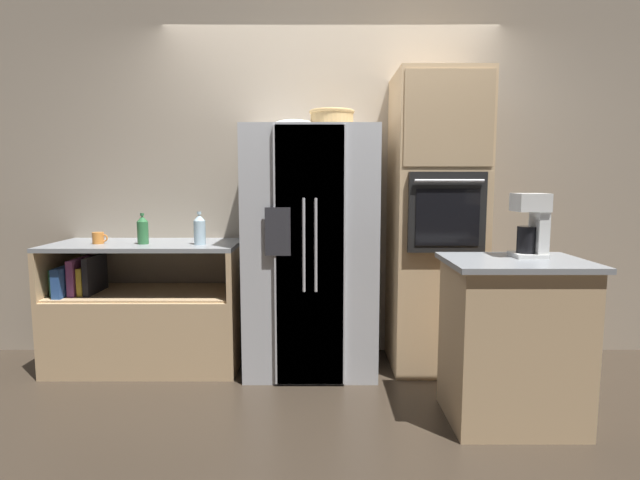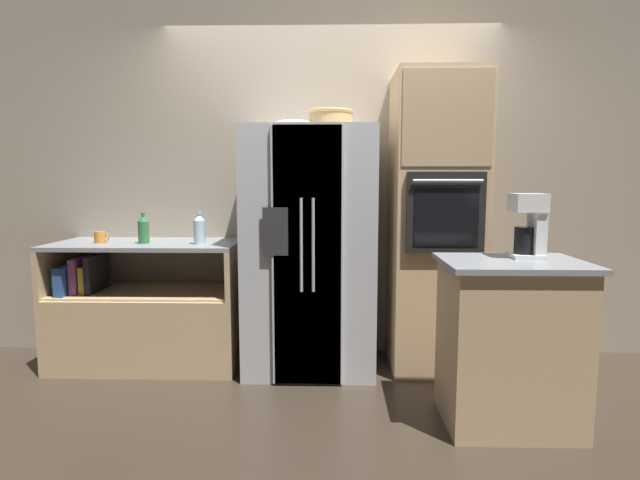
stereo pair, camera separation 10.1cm
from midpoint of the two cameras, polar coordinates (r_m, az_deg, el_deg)
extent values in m
plane|color=#382D23|center=(3.70, 2.00, -14.55)|extent=(20.00, 20.00, 0.00)
cube|color=tan|center=(3.89, 2.04, 7.57)|extent=(12.00, 0.06, 2.80)
cube|color=tan|center=(3.92, -18.13, -9.52)|extent=(1.33, 0.63, 0.53)
cube|color=tan|center=(3.86, -18.28, -5.59)|extent=(1.28, 0.58, 0.02)
cube|color=tan|center=(4.09, -26.94, -2.98)|extent=(0.04, 0.63, 0.34)
cube|color=tan|center=(3.66, -8.76, -3.40)|extent=(0.04, 0.63, 0.34)
cube|color=gray|center=(3.80, -18.47, -0.47)|extent=(1.33, 0.63, 0.03)
cube|color=#337A4C|center=(4.05, -26.39, -3.94)|extent=(0.04, 0.32, 0.18)
cube|color=#284C8E|center=(4.02, -25.62, -3.84)|extent=(0.06, 0.47, 0.20)
cube|color=#934784|center=(3.99, -24.78, -3.54)|extent=(0.05, 0.33, 0.25)
cube|color=gold|center=(3.97, -24.06, -3.96)|extent=(0.04, 0.30, 0.19)
cube|color=black|center=(3.94, -23.45, -3.47)|extent=(0.04, 0.32, 0.26)
cube|color=silver|center=(3.55, -0.33, -1.18)|extent=(0.90, 0.69, 1.71)
cube|color=silver|center=(3.19, -0.65, -2.07)|extent=(0.45, 0.02, 1.68)
cube|color=silver|center=(3.19, -0.43, -2.07)|extent=(0.45, 0.02, 1.68)
cylinder|color=#B2B2B7|center=(3.16, -1.25, -0.61)|extent=(0.02, 0.02, 0.60)
cylinder|color=#B2B2B7|center=(3.15, 0.13, -0.61)|extent=(0.02, 0.02, 0.60)
cube|color=#2D2D33|center=(3.17, -4.22, 0.97)|extent=(0.16, 0.01, 0.31)
cube|color=tan|center=(3.65, 13.79, 1.79)|extent=(0.61, 0.62, 2.08)
cube|color=black|center=(3.32, 15.02, 3.04)|extent=(0.50, 0.04, 0.52)
cube|color=black|center=(3.31, 15.08, 2.47)|extent=(0.41, 0.01, 0.37)
cylinder|color=#B2B2B7|center=(3.28, 15.28, 6.56)|extent=(0.44, 0.02, 0.02)
cube|color=tan|center=(3.36, 15.28, 13.35)|extent=(0.58, 0.01, 0.61)
cube|color=tan|center=(3.01, 21.72, -11.15)|extent=(0.69, 0.53, 0.89)
cube|color=gray|center=(2.90, 22.12, -2.46)|extent=(0.75, 0.58, 0.03)
cylinder|color=tan|center=(3.55, 2.19, 13.54)|extent=(0.30, 0.30, 0.11)
torus|color=tan|center=(3.56, 2.19, 14.41)|extent=(0.31, 0.31, 0.02)
ellipsoid|color=white|center=(3.55, -2.24, 13.11)|extent=(0.28, 0.28, 0.06)
cylinder|color=silver|center=(3.58, -12.81, 0.87)|extent=(0.08, 0.08, 0.17)
cone|color=silver|center=(3.57, -12.85, 2.54)|extent=(0.08, 0.08, 0.04)
cylinder|color=silver|center=(3.57, -12.87, 3.06)|extent=(0.03, 0.03, 0.02)
cylinder|color=#33723F|center=(3.73, -18.78, 0.83)|extent=(0.08, 0.08, 0.16)
cone|color=#33723F|center=(3.72, -18.84, 2.35)|extent=(0.08, 0.08, 0.04)
cylinder|color=#33723F|center=(3.72, -18.85, 2.81)|extent=(0.03, 0.03, 0.02)
cylinder|color=orange|center=(3.87, -23.17, 0.29)|extent=(0.08, 0.08, 0.08)
torus|color=orange|center=(3.86, -22.61, 0.29)|extent=(0.06, 0.01, 0.06)
cube|color=white|center=(3.01, 23.31, -1.68)|extent=(0.17, 0.17, 0.02)
cylinder|color=black|center=(3.00, 23.16, -0.04)|extent=(0.10, 0.10, 0.15)
cube|color=white|center=(3.01, 24.44, 1.46)|extent=(0.06, 0.15, 0.36)
cube|color=white|center=(2.98, 23.58, 3.94)|extent=(0.17, 0.17, 0.10)
camera|label=1|loc=(0.05, -89.16, 0.10)|focal=28.00mm
camera|label=2|loc=(0.05, 90.84, -0.10)|focal=28.00mm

